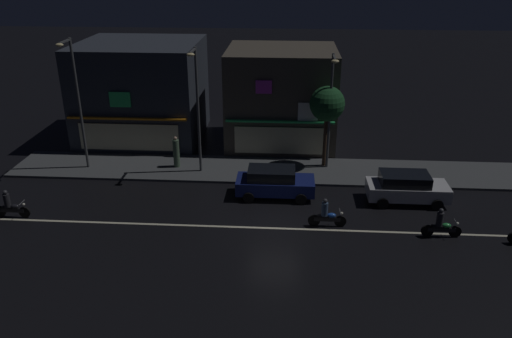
{
  "coord_description": "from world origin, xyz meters",
  "views": [
    {
      "loc": [
        0.46,
        -21.4,
        12.53
      ],
      "look_at": [
        -1.16,
        3.29,
        1.74
      ],
      "focal_mm": 34.99,
      "sensor_mm": 36.0,
      "label": 1
    }
  ],
  "objects": [
    {
      "name": "traffic_cone",
      "position": [
        5.72,
        4.46,
        0.28
      ],
      "size": [
        0.36,
        0.36,
        0.55
      ],
      "primitive_type": "cone",
      "color": "orange",
      "rests_on": "ground"
    },
    {
      "name": "streetlamp_west",
      "position": [
        -11.95,
        6.42,
        4.77
      ],
      "size": [
        0.44,
        1.64,
        7.96
      ],
      "color": "#47494C",
      "rests_on": "sidewalk_far"
    },
    {
      "name": "motorcycle_trailing_far",
      "position": [
        -13.56,
        0.28,
        0.63
      ],
      "size": [
        1.9,
        0.6,
        1.52
      ],
      "rotation": [
        0.0,
        0.0,
        -0.08
      ],
      "color": "black",
      "rests_on": "ground"
    },
    {
      "name": "motorcycle_opposite_lane",
      "position": [
        2.52,
        0.4,
        0.63
      ],
      "size": [
        1.9,
        0.6,
        1.52
      ],
      "rotation": [
        0.0,
        0.0,
        0.06
      ],
      "color": "black",
      "rests_on": "ground"
    },
    {
      "name": "sidewalk_far",
      "position": [
        0.0,
        7.02,
        0.07
      ],
      "size": [
        33.18,
        4.01,
        0.14
      ],
      "primitive_type": "cube",
      "color": "#424447",
      "rests_on": "ground"
    },
    {
      "name": "parked_car_trailing",
      "position": [
        6.99,
        3.35,
        0.87
      ],
      "size": [
        4.3,
        1.98,
        1.67
      ],
      "rotation": [
        0.0,
        0.0,
        3.14
      ],
      "color": "silver",
      "rests_on": "ground"
    },
    {
      "name": "storefront_left_block",
      "position": [
        0.0,
        12.25,
        3.31
      ],
      "size": [
        7.33,
        6.63,
        6.63
      ],
      "color": "#4C443A",
      "rests_on": "ground"
    },
    {
      "name": "parked_car_near_kerb",
      "position": [
        -0.16,
        3.55,
        0.87
      ],
      "size": [
        4.3,
        1.98,
        1.67
      ],
      "color": "navy",
      "rests_on": "ground"
    },
    {
      "name": "streetlamp_mid",
      "position": [
        -4.78,
        6.29,
        4.56
      ],
      "size": [
        0.44,
        1.64,
        7.55
      ],
      "color": "#47494C",
      "rests_on": "sidewalk_far"
    },
    {
      "name": "street_tree",
      "position": [
        2.84,
        7.83,
        4.12
      ],
      "size": [
        2.13,
        2.13,
        5.09
      ],
      "color": "#473323",
      "rests_on": "sidewalk_far"
    },
    {
      "name": "pedestrian_on_sidewalk",
      "position": [
        -6.38,
        7.04,
        1.06
      ],
      "size": [
        0.39,
        0.39,
        1.99
      ],
      "rotation": [
        0.0,
        0.0,
        4.72
      ],
      "color": "#4C664C",
      "rests_on": "sidewalk_far"
    },
    {
      "name": "lane_divider_stripe",
      "position": [
        0.0,
        0.0,
        0.01
      ],
      "size": [
        31.52,
        0.16,
        0.01
      ],
      "primitive_type": "cube",
      "color": "beige",
      "rests_on": "ground"
    },
    {
      "name": "motorcycle_following",
      "position": [
        7.89,
        -0.25,
        0.63
      ],
      "size": [
        1.9,
        0.6,
        1.52
      ],
      "rotation": [
        0.0,
        0.0,
        3.05
      ],
      "color": "black",
      "rests_on": "ground"
    },
    {
      "name": "ground_plane",
      "position": [
        0.0,
        0.0,
        0.0
      ],
      "size": [
        140.0,
        140.0,
        0.0
      ],
      "primitive_type": "plane",
      "color": "black"
    },
    {
      "name": "streetlamp_east",
      "position": [
        3.01,
        7.41,
        4.31
      ],
      "size": [
        0.44,
        1.64,
        7.07
      ],
      "color": "#47494C",
      "rests_on": "sidewalk_far"
    },
    {
      "name": "storefront_center_block",
      "position": [
        -9.95,
        12.96,
        3.42
      ],
      "size": [
        8.31,
        8.04,
        6.84
      ],
      "color": "#2D333D",
      "rests_on": "ground"
    }
  ]
}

